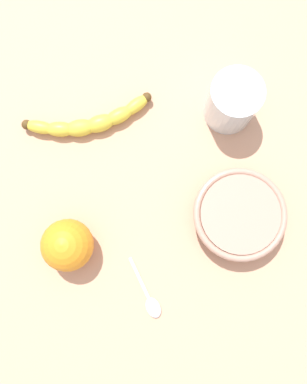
{
  "coord_description": "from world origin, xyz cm",
  "views": [
    {
      "loc": [
        11.76,
        -9.01,
        70.53
      ],
      "look_at": [
        4.9,
        -3.42,
        5.0
      ],
      "focal_mm": 35.53,
      "sensor_mm": 36.0,
      "label": 1
    }
  ],
  "objects_px": {
    "ceramic_bowl": "(239,215)",
    "teaspoon": "(152,304)",
    "banana": "(89,122)",
    "orange_fruit": "(67,245)",
    "smoothie_glass": "(232,103)"
  },
  "relations": [
    {
      "from": "teaspoon",
      "to": "smoothie_glass",
      "type": "bearing_deg",
      "value": 132.29
    },
    {
      "from": "banana",
      "to": "orange_fruit",
      "type": "xyz_separation_m",
      "value": [
        0.15,
        -0.16,
        0.03
      ]
    },
    {
      "from": "smoothie_glass",
      "to": "orange_fruit",
      "type": "relative_size",
      "value": 1.1
    },
    {
      "from": "banana",
      "to": "orange_fruit",
      "type": "height_order",
      "value": "orange_fruit"
    },
    {
      "from": "ceramic_bowl",
      "to": "teaspoon",
      "type": "distance_m",
      "value": 0.21
    },
    {
      "from": "ceramic_bowl",
      "to": "teaspoon",
      "type": "xyz_separation_m",
      "value": [
        0.02,
        -0.21,
        -0.02
      ]
    },
    {
      "from": "teaspoon",
      "to": "banana",
      "type": "bearing_deg",
      "value": 173.58
    },
    {
      "from": "ceramic_bowl",
      "to": "teaspoon",
      "type": "relative_size",
      "value": 1.41
    },
    {
      "from": "banana",
      "to": "orange_fruit",
      "type": "distance_m",
      "value": 0.22
    },
    {
      "from": "smoothie_glass",
      "to": "teaspoon",
      "type": "bearing_deg",
      "value": -61.19
    },
    {
      "from": "orange_fruit",
      "to": "smoothie_glass",
      "type": "bearing_deg",
      "value": 92.18
    },
    {
      "from": "banana",
      "to": "orange_fruit",
      "type": "bearing_deg",
      "value": -110.2
    },
    {
      "from": "banana",
      "to": "smoothie_glass",
      "type": "bearing_deg",
      "value": -7.71
    },
    {
      "from": "banana",
      "to": "ceramic_bowl",
      "type": "relative_size",
      "value": 1.38
    },
    {
      "from": "ceramic_bowl",
      "to": "orange_fruit",
      "type": "relative_size",
      "value": 1.82
    }
  ]
}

